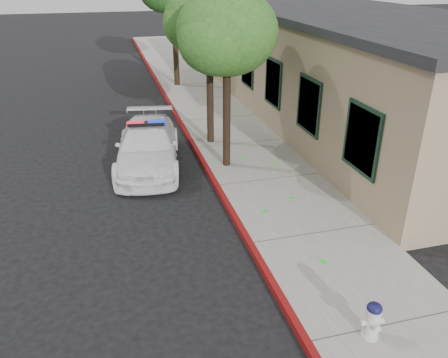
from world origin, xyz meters
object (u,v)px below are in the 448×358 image
clapboard_building (336,62)px  street_tree_mid (209,20)px  police_car (148,146)px  fire_hydrant (373,320)px  street_tree_near (227,36)px

clapboard_building → street_tree_mid: 6.81m
street_tree_mid → clapboard_building: bearing=22.9°
police_car → fire_hydrant: 8.80m
clapboard_building → street_tree_mid: size_ratio=3.90×
clapboard_building → street_tree_near: 7.82m
clapboard_building → street_tree_near: street_tree_near is taller
street_tree_near → street_tree_mid: street_tree_mid is taller
clapboard_building → police_car: bearing=-155.5°
police_car → fire_hydrant: police_car is taller
police_car → street_tree_mid: street_tree_mid is taller
fire_hydrant → street_tree_near: street_tree_near is taller
clapboard_building → street_tree_mid: street_tree_mid is taller
fire_hydrant → police_car: bearing=113.8°
fire_hydrant → street_tree_mid: (-0.40, 9.63, 3.69)m
clapboard_building → street_tree_mid: bearing=-157.1°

